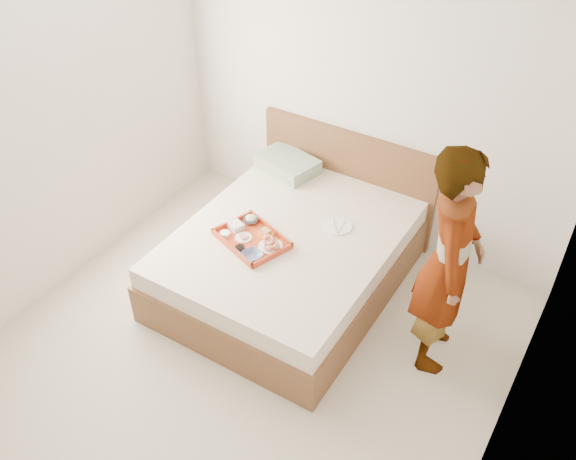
{
  "coord_description": "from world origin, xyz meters",
  "views": [
    {
      "loc": [
        1.85,
        -2.22,
        3.62
      ],
      "look_at": [
        -0.08,
        0.9,
        0.65
      ],
      "focal_mm": 39.13,
      "sensor_mm": 36.0,
      "label": 1
    }
  ],
  "objects_px": {
    "tray": "(252,238)",
    "person": "(449,263)",
    "bed": "(289,258)",
    "dinner_plate": "(338,226)"
  },
  "relations": [
    {
      "from": "dinner_plate",
      "to": "person",
      "type": "bearing_deg",
      "value": -18.62
    },
    {
      "from": "bed",
      "to": "tray",
      "type": "relative_size",
      "value": 3.74
    },
    {
      "from": "tray",
      "to": "person",
      "type": "distance_m",
      "value": 1.5
    },
    {
      "from": "bed",
      "to": "dinner_plate",
      "type": "bearing_deg",
      "value": 42.83
    },
    {
      "from": "dinner_plate",
      "to": "bed",
      "type": "bearing_deg",
      "value": -137.17
    },
    {
      "from": "bed",
      "to": "person",
      "type": "height_order",
      "value": "person"
    },
    {
      "from": "person",
      "to": "dinner_plate",
      "type": "bearing_deg",
      "value": 55.37
    },
    {
      "from": "tray",
      "to": "person",
      "type": "relative_size",
      "value": 0.31
    },
    {
      "from": "dinner_plate",
      "to": "tray",
      "type": "bearing_deg",
      "value": -133.92
    },
    {
      "from": "tray",
      "to": "person",
      "type": "height_order",
      "value": "person"
    }
  ]
}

